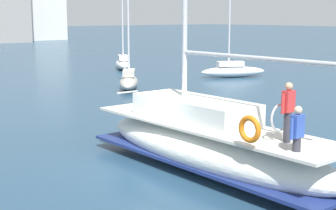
{
  "coord_description": "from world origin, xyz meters",
  "views": [
    {
      "loc": [
        -9.34,
        -12.2,
        4.72
      ],
      "look_at": [
        1.31,
        0.58,
        1.8
      ],
      "focal_mm": 54.42,
      "sensor_mm": 36.0,
      "label": 1
    }
  ],
  "objects_px": {
    "moored_cutter_right": "(129,80)",
    "moored_sloop_far": "(233,70)",
    "main_sailboat": "(208,142)",
    "moored_ketch_distant": "(123,63)"
  },
  "relations": [
    {
      "from": "main_sailboat",
      "to": "moored_sloop_far",
      "type": "height_order",
      "value": "main_sailboat"
    },
    {
      "from": "moored_sloop_far",
      "to": "moored_ketch_distant",
      "type": "bearing_deg",
      "value": 106.3
    },
    {
      "from": "moored_cutter_right",
      "to": "moored_ketch_distant",
      "type": "relative_size",
      "value": 1.19
    },
    {
      "from": "moored_cutter_right",
      "to": "moored_sloop_far",
      "type": "bearing_deg",
      "value": -0.87
    },
    {
      "from": "main_sailboat",
      "to": "moored_ketch_distant",
      "type": "bearing_deg",
      "value": 60.06
    },
    {
      "from": "moored_cutter_right",
      "to": "main_sailboat",
      "type": "bearing_deg",
      "value": -117.93
    },
    {
      "from": "moored_sloop_far",
      "to": "moored_cutter_right",
      "type": "xyz_separation_m",
      "value": [
        -9.82,
        0.15,
        0.02
      ]
    },
    {
      "from": "main_sailboat",
      "to": "moored_sloop_far",
      "type": "distance_m",
      "value": 24.63
    },
    {
      "from": "main_sailboat",
      "to": "moored_cutter_right",
      "type": "height_order",
      "value": "main_sailboat"
    },
    {
      "from": "main_sailboat",
      "to": "moored_ketch_distant",
      "type": "height_order",
      "value": "main_sailboat"
    }
  ]
}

